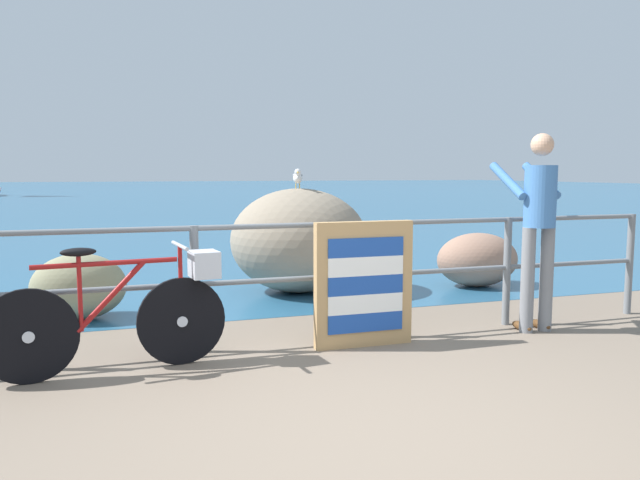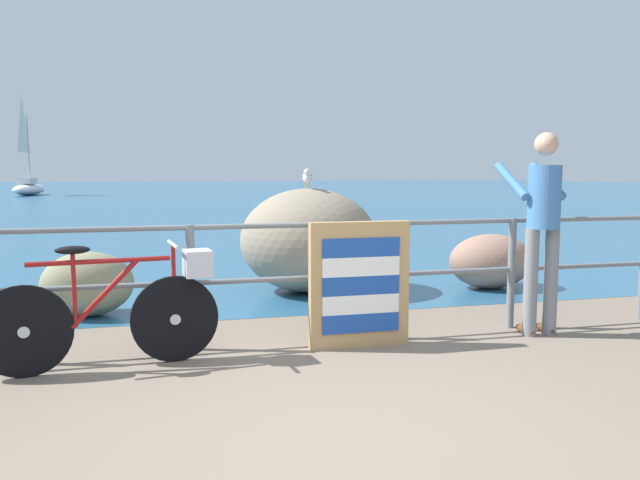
{
  "view_description": "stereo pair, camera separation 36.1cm",
  "coord_description": "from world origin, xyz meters",
  "px_view_note": "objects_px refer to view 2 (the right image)",
  "views": [
    {
      "loc": [
        -1.28,
        -2.99,
        1.44
      ],
      "look_at": [
        0.45,
        2.33,
        0.82
      ],
      "focal_mm": 34.71,
      "sensor_mm": 36.0,
      "label": 1
    },
    {
      "loc": [
        -0.93,
        -3.09,
        1.44
      ],
      "look_at": [
        0.45,
        2.33,
        0.82
      ],
      "focal_mm": 34.71,
      "sensor_mm": 36.0,
      "label": 2
    }
  ],
  "objects_px": {
    "breakwater_boulder_left": "(88,284)",
    "seagull": "(307,177)",
    "breakwater_boulder_right": "(491,261)",
    "folded_deckchair_stack": "(359,285)",
    "breakwater_boulder_main": "(309,240)",
    "bicycle": "(123,305)",
    "person_at_railing": "(542,223)",
    "sailboat": "(28,184)"
  },
  "relations": [
    {
      "from": "bicycle",
      "to": "person_at_railing",
      "type": "distance_m",
      "value": 3.55
    },
    {
      "from": "seagull",
      "to": "breakwater_boulder_main",
      "type": "bearing_deg",
      "value": 153.17
    },
    {
      "from": "person_at_railing",
      "to": "breakwater_boulder_right",
      "type": "relative_size",
      "value": 1.66
    },
    {
      "from": "bicycle",
      "to": "breakwater_boulder_main",
      "type": "xyz_separation_m",
      "value": [
        2.0,
        2.51,
        0.16
      ]
    },
    {
      "from": "person_at_railing",
      "to": "breakwater_boulder_left",
      "type": "xyz_separation_m",
      "value": [
        -3.96,
        1.75,
        -0.67
      ]
    },
    {
      "from": "folded_deckchair_stack",
      "to": "seagull",
      "type": "xyz_separation_m",
      "value": [
        0.13,
        2.41,
        0.86
      ]
    },
    {
      "from": "person_at_railing",
      "to": "sailboat",
      "type": "xyz_separation_m",
      "value": [
        -11.13,
        36.54,
        -0.28
      ]
    },
    {
      "from": "folded_deckchair_stack",
      "to": "breakwater_boulder_left",
      "type": "bearing_deg",
      "value": 143.19
    },
    {
      "from": "breakwater_boulder_main",
      "to": "breakwater_boulder_right",
      "type": "height_order",
      "value": "breakwater_boulder_main"
    },
    {
      "from": "folded_deckchair_stack",
      "to": "breakwater_boulder_main",
      "type": "relative_size",
      "value": 0.63
    },
    {
      "from": "person_at_railing",
      "to": "breakwater_boulder_main",
      "type": "height_order",
      "value": "person_at_railing"
    },
    {
      "from": "bicycle",
      "to": "breakwater_boulder_right",
      "type": "bearing_deg",
      "value": 20.04
    },
    {
      "from": "folded_deckchair_stack",
      "to": "seagull",
      "type": "relative_size",
      "value": 3.04
    },
    {
      "from": "person_at_railing",
      "to": "breakwater_boulder_right",
      "type": "height_order",
      "value": "person_at_railing"
    },
    {
      "from": "breakwater_boulder_main",
      "to": "breakwater_boulder_right",
      "type": "bearing_deg",
      "value": -9.42
    },
    {
      "from": "folded_deckchair_stack",
      "to": "breakwater_boulder_main",
      "type": "height_order",
      "value": "breakwater_boulder_main"
    },
    {
      "from": "folded_deckchair_stack",
      "to": "breakwater_boulder_left",
      "type": "relative_size",
      "value": 1.16
    },
    {
      "from": "folded_deckchair_stack",
      "to": "seagull",
      "type": "distance_m",
      "value": 2.57
    },
    {
      "from": "bicycle",
      "to": "person_at_railing",
      "type": "relative_size",
      "value": 0.95
    },
    {
      "from": "person_at_railing",
      "to": "sailboat",
      "type": "height_order",
      "value": "sailboat"
    },
    {
      "from": "bicycle",
      "to": "folded_deckchair_stack",
      "type": "xyz_separation_m",
      "value": [
        1.85,
        0.08,
        0.06
      ]
    },
    {
      "from": "folded_deckchair_stack",
      "to": "sailboat",
      "type": "xyz_separation_m",
      "value": [
        -9.47,
        36.52,
        0.19
      ]
    },
    {
      "from": "seagull",
      "to": "breakwater_boulder_right",
      "type": "bearing_deg",
      "value": 96.47
    },
    {
      "from": "sailboat",
      "to": "breakwater_boulder_left",
      "type": "bearing_deg",
      "value": -160.94
    },
    {
      "from": "bicycle",
      "to": "person_at_railing",
      "type": "xyz_separation_m",
      "value": [
        3.51,
        0.05,
        0.53
      ]
    },
    {
      "from": "breakwater_boulder_main",
      "to": "breakwater_boulder_left",
      "type": "height_order",
      "value": "breakwater_boulder_main"
    },
    {
      "from": "breakwater_boulder_left",
      "to": "sailboat",
      "type": "height_order",
      "value": "sailboat"
    },
    {
      "from": "bicycle",
      "to": "person_at_railing",
      "type": "bearing_deg",
      "value": -5.91
    },
    {
      "from": "seagull",
      "to": "sailboat",
      "type": "height_order",
      "value": "sailboat"
    },
    {
      "from": "folded_deckchair_stack",
      "to": "breakwater_boulder_main",
      "type": "distance_m",
      "value": 2.44
    },
    {
      "from": "bicycle",
      "to": "sailboat",
      "type": "bearing_deg",
      "value": 94.97
    },
    {
      "from": "bicycle",
      "to": "breakwater_boulder_right",
      "type": "relative_size",
      "value": 1.58
    },
    {
      "from": "breakwater_boulder_right",
      "to": "sailboat",
      "type": "xyz_separation_m",
      "value": [
        -11.85,
        34.45,
        0.37
      ]
    },
    {
      "from": "breakwater_boulder_main",
      "to": "breakwater_boulder_left",
      "type": "xyz_separation_m",
      "value": [
        -2.45,
        -0.71,
        -0.3
      ]
    },
    {
      "from": "breakwater_boulder_left",
      "to": "breakwater_boulder_right",
      "type": "height_order",
      "value": "breakwater_boulder_right"
    },
    {
      "from": "breakwater_boulder_right",
      "to": "sailboat",
      "type": "relative_size",
      "value": 0.17
    },
    {
      "from": "person_at_railing",
      "to": "breakwater_boulder_main",
      "type": "distance_m",
      "value": 2.91
    },
    {
      "from": "breakwater_boulder_main",
      "to": "breakwater_boulder_right",
      "type": "relative_size",
      "value": 1.54
    },
    {
      "from": "breakwater_boulder_main",
      "to": "breakwater_boulder_left",
      "type": "bearing_deg",
      "value": -163.76
    },
    {
      "from": "breakwater_boulder_right",
      "to": "seagull",
      "type": "distance_m",
      "value": 2.51
    },
    {
      "from": "person_at_railing",
      "to": "sailboat",
      "type": "bearing_deg",
      "value": 17.7
    },
    {
      "from": "breakwater_boulder_left",
      "to": "seagull",
      "type": "relative_size",
      "value": 2.63
    }
  ]
}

